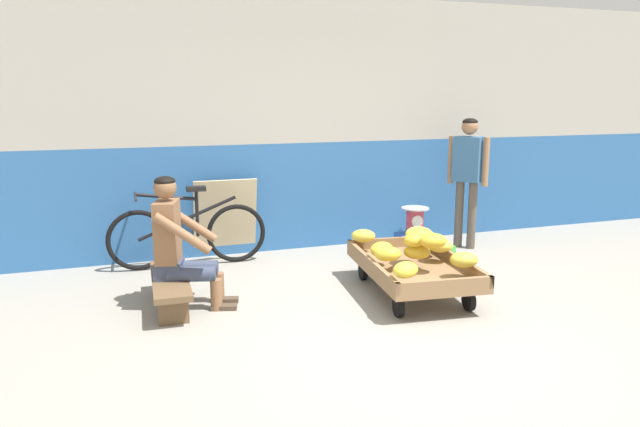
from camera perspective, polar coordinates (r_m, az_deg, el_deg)
ground_plane at (r=4.51m, az=8.86°, el=-12.31°), size 80.00×80.00×0.00m
back_wall at (r=6.95m, az=-2.59°, el=8.52°), size 16.00×0.30×2.89m
banana_cart at (r=5.47m, az=8.91°, el=-5.30°), size 0.99×1.52×0.36m
banana_pile at (r=5.41m, az=9.15°, el=-3.03°), size 0.96×1.43×0.27m
low_bench at (r=5.25m, az=-14.27°, el=-6.70°), size 0.34×1.11×0.27m
vendor_seated at (r=5.14m, az=-13.51°, el=-2.80°), size 0.73×0.58×1.14m
plastic_crate at (r=6.59m, az=9.06°, el=-3.21°), size 0.36×0.28×0.30m
weighing_scale at (r=6.51m, az=9.15°, el=-0.63°), size 0.30×0.30×0.29m
bicycle_near_left at (r=6.39m, az=-12.64°, el=-1.93°), size 1.66×0.48×0.86m
sign_board at (r=6.69m, az=-9.13°, el=-0.43°), size 0.70×0.21×0.89m
customer_adult at (r=7.11m, az=14.08°, el=4.26°), size 0.35×0.41×1.53m
shopping_bag at (r=6.38m, az=11.99°, el=-4.09°), size 0.18×0.12×0.24m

